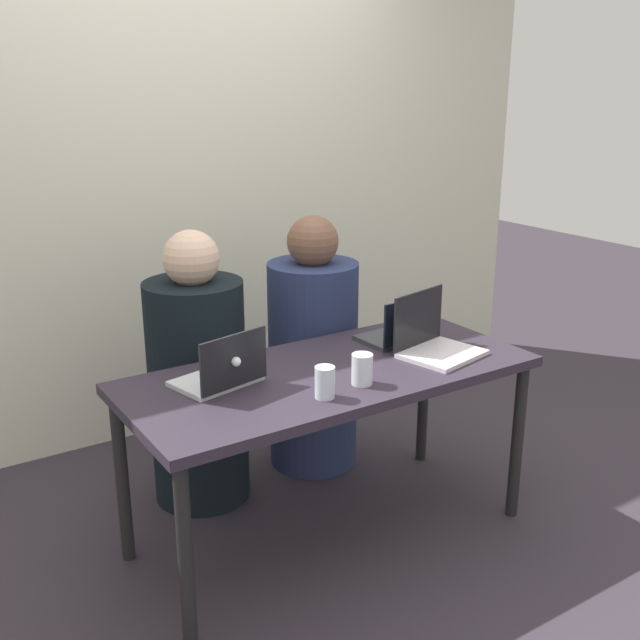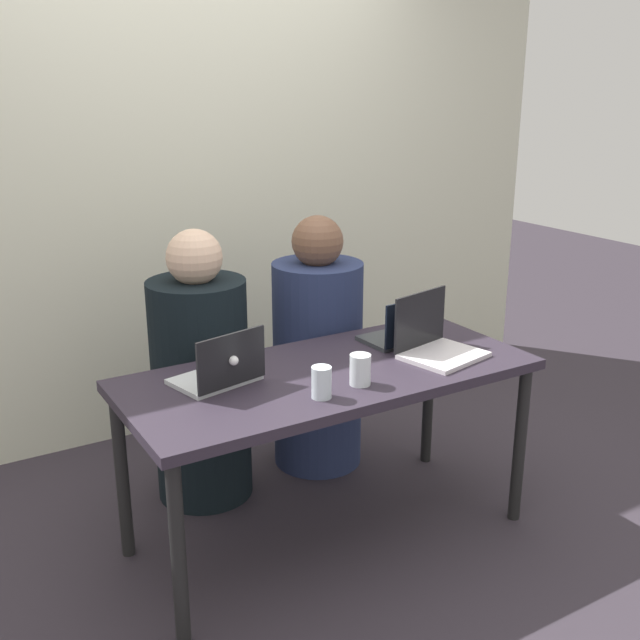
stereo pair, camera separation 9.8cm
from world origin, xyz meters
name	(u,v)px [view 2 (the right image)]	position (x,y,z in m)	size (l,w,h in m)	color
ground_plane	(329,535)	(0.00, 0.00, 0.00)	(12.00, 12.00, 0.00)	#322B34
back_wall	(188,170)	(0.00, 1.37, 1.35)	(4.50, 0.10, 2.69)	beige
desk	(329,386)	(0.00, 0.00, 0.66)	(1.58, 0.70, 0.73)	#2B2330
person_on_left	(201,382)	(-0.29, 0.58, 0.53)	(0.49, 0.49, 1.20)	black
person_on_right	(318,357)	(0.29, 0.58, 0.54)	(0.51, 0.51, 1.21)	navy
laptop_back_left	(220,372)	(-0.41, 0.08, 0.77)	(0.33, 0.28, 0.21)	silver
laptop_front_right	(435,342)	(0.45, -0.08, 0.78)	(0.35, 0.32, 0.25)	silver
laptop_back_right	(403,332)	(0.43, 0.11, 0.77)	(0.31, 0.24, 0.20)	#34373B
water_glass_left	(321,384)	(-0.16, -0.21, 0.78)	(0.07, 0.07, 0.11)	silver
water_glass_center	(360,372)	(0.02, -0.18, 0.78)	(0.08, 0.08, 0.11)	white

